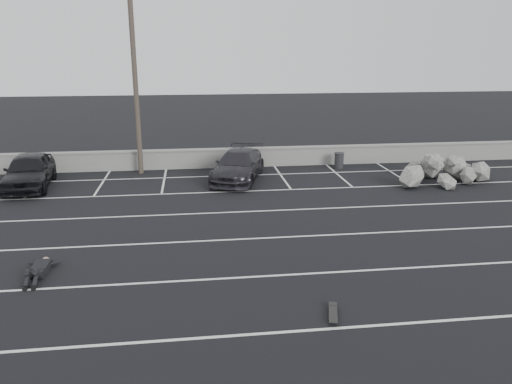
{
  "coord_description": "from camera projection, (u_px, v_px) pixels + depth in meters",
  "views": [
    {
      "loc": [
        -0.53,
        -13.1,
        6.38
      ],
      "look_at": [
        1.86,
        5.37,
        1.0
      ],
      "focal_mm": 35.0,
      "sensor_mm": 36.0,
      "label": 1
    }
  ],
  "objects": [
    {
      "name": "car_right",
      "position": [
        238.0,
        165.0,
        24.96
      ],
      "size": [
        3.49,
        5.44,
        1.47
      ],
      "primitive_type": "imported",
      "rotation": [
        0.0,
        0.0,
        -0.31
      ],
      "color": "#242329",
      "rests_on": "ground"
    },
    {
      "name": "trash_bin",
      "position": [
        339.0,
        160.0,
        27.51
      ],
      "size": [
        0.56,
        0.56,
        0.85
      ],
      "rotation": [
        0.0,
        0.0,
        0.0
      ],
      "color": "#252628",
      "rests_on": "ground"
    },
    {
      "name": "ground",
      "position": [
        216.0,
        279.0,
        14.32
      ],
      "size": [
        120.0,
        120.0,
        0.0
      ],
      "primitive_type": "plane",
      "color": "black",
      "rests_on": "ground"
    },
    {
      "name": "car_left",
      "position": [
        29.0,
        171.0,
        23.54
      ],
      "size": [
        2.38,
        4.95,
        1.63
      ],
      "primitive_type": "imported",
      "rotation": [
        0.0,
        0.0,
        0.1
      ],
      "color": "black",
      "rests_on": "ground"
    },
    {
      "name": "riprap_pile",
      "position": [
        445.0,
        171.0,
        24.79
      ],
      "size": [
        5.06,
        3.42,
        1.35
      ],
      "color": "gray",
      "rests_on": "ground"
    },
    {
      "name": "utility_pole",
      "position": [
        135.0,
        79.0,
        25.14
      ],
      "size": [
        1.28,
        0.26,
        9.62
      ],
      "color": "#4C4238",
      "rests_on": "ground"
    },
    {
      "name": "person",
      "position": [
        41.0,
        264.0,
        14.75
      ],
      "size": [
        0.95,
        2.41,
        0.48
      ],
      "primitive_type": null,
      "rotation": [
        0.0,
        0.0,
        0.0
      ],
      "color": "black",
      "rests_on": "ground"
    },
    {
      "name": "skateboard",
      "position": [
        333.0,
        314.0,
        12.3
      ],
      "size": [
        0.42,
        0.85,
        0.1
      ],
      "rotation": [
        0.0,
        0.0,
        -0.26
      ],
      "color": "black",
      "rests_on": "ground"
    },
    {
      "name": "seawall",
      "position": [
        202.0,
        158.0,
        27.51
      ],
      "size": [
        50.0,
        0.45,
        1.06
      ],
      "color": "gray",
      "rests_on": "ground"
    },
    {
      "name": "stall_lines",
      "position": [
        207.0,
        227.0,
        18.51
      ],
      "size": [
        36.0,
        20.05,
        0.01
      ],
      "color": "silver",
      "rests_on": "ground"
    }
  ]
}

